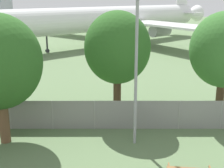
{
  "coord_description": "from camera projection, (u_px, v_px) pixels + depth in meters",
  "views": [
    {
      "loc": [
        -1.49,
        -7.47,
        7.78
      ],
      "look_at": [
        -1.58,
        13.09,
        2.0
      ],
      "focal_mm": 50.0,
      "sensor_mm": 36.0,
      "label": 1
    }
  ],
  "objects": [
    {
      "name": "perimeter_fence",
      "position": [
        138.0,
        115.0,
        18.76
      ],
      "size": [
        56.07,
        0.07,
        1.81
      ],
      "color": "gray",
      "rests_on": "ground"
    },
    {
      "name": "tree_left_of_cabin",
      "position": [
        0.0,
        62.0,
        16.16
      ],
      "size": [
        4.57,
        4.57,
        7.04
      ],
      "color": "brown",
      "rests_on": "ground"
    },
    {
      "name": "airplane",
      "position": [
        117.0,
        18.0,
        52.29
      ],
      "size": [
        38.29,
        35.0,
        12.04
      ],
      "rotation": [
        0.0,
        0.0,
        -2.41
      ],
      "color": "white",
      "rests_on": "ground"
    },
    {
      "name": "light_mast",
      "position": [
        138.0,
        55.0,
        15.85
      ],
      "size": [
        0.44,
        0.44,
        8.08
      ],
      "color": "#99999E",
      "rests_on": "ground"
    },
    {
      "name": "tree_behind_benches",
      "position": [
        119.0,
        48.0,
        19.47
      ],
      "size": [
        4.17,
        4.17,
        7.0
      ],
      "color": "#4C3823",
      "rests_on": "ground"
    }
  ]
}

